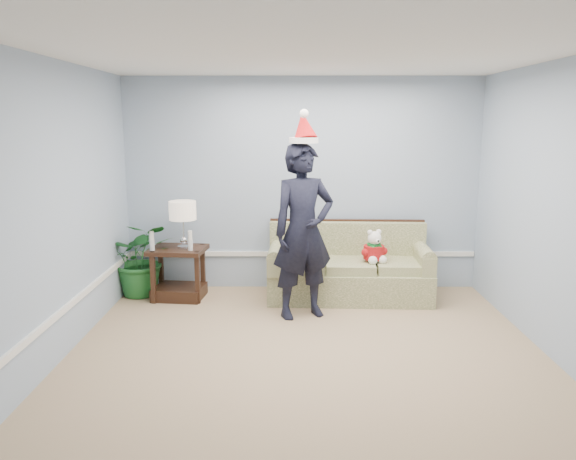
{
  "coord_description": "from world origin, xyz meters",
  "views": [
    {
      "loc": [
        -0.16,
        -4.63,
        2.16
      ],
      "look_at": [
        -0.18,
        1.55,
        0.95
      ],
      "focal_mm": 35.0,
      "sensor_mm": 36.0,
      "label": 1
    }
  ],
  "objects_px": {
    "teddy_bear": "(374,250)",
    "man": "(303,231)",
    "sofa": "(349,271)",
    "houseplant": "(142,258)",
    "table_lamp": "(183,213)",
    "side_table": "(179,278)"
  },
  "relations": [
    {
      "from": "sofa",
      "to": "side_table",
      "type": "xyz_separation_m",
      "value": [
        -2.09,
        -0.07,
        -0.08
      ]
    },
    {
      "from": "sofa",
      "to": "houseplant",
      "type": "relative_size",
      "value": 2.12
    },
    {
      "from": "houseplant",
      "to": "man",
      "type": "distance_m",
      "value": 2.19
    },
    {
      "from": "sofa",
      "to": "teddy_bear",
      "type": "xyz_separation_m",
      "value": [
        0.28,
        -0.16,
        0.3
      ]
    },
    {
      "from": "table_lamp",
      "to": "teddy_bear",
      "type": "height_order",
      "value": "table_lamp"
    },
    {
      "from": "table_lamp",
      "to": "houseplant",
      "type": "xyz_separation_m",
      "value": [
        -0.56,
        0.15,
        -0.6
      ]
    },
    {
      "from": "table_lamp",
      "to": "man",
      "type": "relative_size",
      "value": 0.3
    },
    {
      "from": "houseplant",
      "to": "man",
      "type": "height_order",
      "value": "man"
    },
    {
      "from": "sofa",
      "to": "man",
      "type": "bearing_deg",
      "value": -127.37
    },
    {
      "from": "side_table",
      "to": "man",
      "type": "height_order",
      "value": "man"
    },
    {
      "from": "sofa",
      "to": "teddy_bear",
      "type": "height_order",
      "value": "sofa"
    },
    {
      "from": "houseplant",
      "to": "teddy_bear",
      "type": "distance_m",
      "value": 2.86
    },
    {
      "from": "side_table",
      "to": "table_lamp",
      "type": "distance_m",
      "value": 0.83
    },
    {
      "from": "teddy_bear",
      "to": "man",
      "type": "bearing_deg",
      "value": -165.84
    },
    {
      "from": "sofa",
      "to": "teddy_bear",
      "type": "relative_size",
      "value": 4.94
    },
    {
      "from": "houseplant",
      "to": "man",
      "type": "bearing_deg",
      "value": -20.88
    },
    {
      "from": "houseplant",
      "to": "man",
      "type": "relative_size",
      "value": 0.49
    },
    {
      "from": "man",
      "to": "houseplant",
      "type": "bearing_deg",
      "value": 137.25
    },
    {
      "from": "side_table",
      "to": "teddy_bear",
      "type": "height_order",
      "value": "teddy_bear"
    },
    {
      "from": "sofa",
      "to": "man",
      "type": "relative_size",
      "value": 1.03
    },
    {
      "from": "side_table",
      "to": "table_lamp",
      "type": "bearing_deg",
      "value": -17.84
    },
    {
      "from": "table_lamp",
      "to": "man",
      "type": "bearing_deg",
      "value": -23.08
    }
  ]
}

